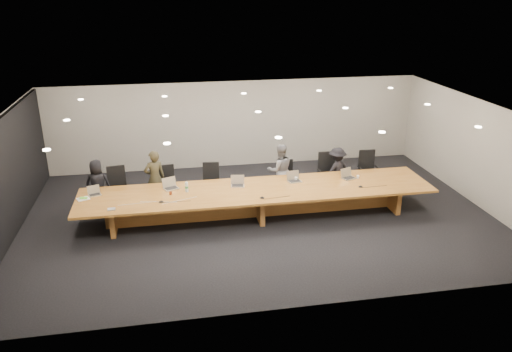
{
  "coord_description": "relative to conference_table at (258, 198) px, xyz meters",
  "views": [
    {
      "loc": [
        -2.17,
        -11.54,
        5.63
      ],
      "look_at": [
        0.0,
        0.3,
        1.0
      ],
      "focal_mm": 35.0,
      "sensor_mm": 36.0,
      "label": 1
    }
  ],
  "objects": [
    {
      "name": "laptop_b",
      "position": [
        -2.18,
        0.43,
        0.37
      ],
      "size": [
        0.43,
        0.38,
        0.29
      ],
      "primitive_type": null,
      "rotation": [
        0.0,
        0.0,
        0.38
      ],
      "color": "#C2B394",
      "rests_on": "conference_table"
    },
    {
      "name": "laptop_d",
      "position": [
        1.05,
        0.35,
        0.37
      ],
      "size": [
        0.39,
        0.31,
        0.28
      ],
      "primitive_type": null,
      "rotation": [
        0.0,
        0.0,
        0.18
      ],
      "color": "tan",
      "rests_on": "conference_table"
    },
    {
      "name": "conference_table",
      "position": [
        0.0,
        0.0,
        0.0
      ],
      "size": [
        9.0,
        1.8,
        0.75
      ],
      "color": "#915A1F",
      "rests_on": "ground"
    },
    {
      "name": "laptop_c",
      "position": [
        -0.48,
        0.3,
        0.37
      ],
      "size": [
        0.38,
        0.3,
        0.27
      ],
      "primitive_type": null,
      "rotation": [
        0.0,
        0.0,
        -0.15
      ],
      "color": "#B9A68D",
      "rests_on": "conference_table"
    },
    {
      "name": "mic_center",
      "position": [
        -0.01,
        -0.56,
        0.25
      ],
      "size": [
        0.15,
        0.15,
        0.03
      ],
      "primitive_type": "cone",
      "rotation": [
        0.0,
        0.0,
        0.19
      ],
      "color": "black",
      "rests_on": "conference_table"
    },
    {
      "name": "chair_far_left",
      "position": [
        -3.58,
        1.19,
        0.05
      ],
      "size": [
        0.66,
        0.66,
        1.14
      ],
      "primitive_type": null,
      "rotation": [
        0.0,
        0.0,
        0.14
      ],
      "color": "black",
      "rests_on": "ground"
    },
    {
      "name": "person_b",
      "position": [
        -2.6,
        1.22,
        0.25
      ],
      "size": [
        0.64,
        0.51,
        1.54
      ],
      "primitive_type": "imported",
      "rotation": [
        0.0,
        0.0,
        3.41
      ],
      "color": "#302C1A",
      "rests_on": "ground"
    },
    {
      "name": "person_c",
      "position": [
        0.86,
        1.25,
        0.24
      ],
      "size": [
        0.76,
        0.61,
        1.51
      ],
      "primitive_type": "imported",
      "rotation": [
        0.0,
        0.0,
        3.19
      ],
      "color": "slate",
      "rests_on": "ground"
    },
    {
      "name": "water_bottle",
      "position": [
        -1.8,
        0.16,
        0.35
      ],
      "size": [
        0.1,
        0.1,
        0.25
      ],
      "primitive_type": "cylinder",
      "rotation": [
        0.0,
        0.0,
        -0.28
      ],
      "color": "silver",
      "rests_on": "conference_table"
    },
    {
      "name": "paper_cup_far",
      "position": [
        2.79,
        0.28,
        0.27
      ],
      "size": [
        0.09,
        0.09,
        0.08
      ],
      "primitive_type": "cone",
      "rotation": [
        0.0,
        0.0,
        -0.43
      ],
      "color": "white",
      "rests_on": "conference_table"
    },
    {
      "name": "laptop_e",
      "position": [
        2.54,
        0.3,
        0.37
      ],
      "size": [
        0.42,
        0.36,
        0.27
      ],
      "primitive_type": null,
      "rotation": [
        0.0,
        0.0,
        0.39
      ],
      "color": "tan",
      "rests_on": "conference_table"
    },
    {
      "name": "person_a",
      "position": [
        -4.09,
        1.25,
        0.16
      ],
      "size": [
        0.68,
        0.46,
        1.36
      ],
      "primitive_type": "imported",
      "rotation": [
        0.0,
        0.0,
        3.1
      ],
      "color": "black",
      "rests_on": "ground"
    },
    {
      "name": "paper_cup_near",
      "position": [
        1.11,
        0.42,
        0.28
      ],
      "size": [
        0.09,
        0.09,
        0.09
      ],
      "primitive_type": "cone",
      "rotation": [
        0.0,
        0.0,
        -0.08
      ],
      "color": "white",
      "rests_on": "conference_table"
    },
    {
      "name": "ground",
      "position": [
        0.0,
        0.0,
        -0.52
      ],
      "size": [
        12.0,
        12.0,
        0.0
      ],
      "primitive_type": "plane",
      "color": "black",
      "rests_on": "ground"
    },
    {
      "name": "amber_mug",
      "position": [
        -2.2,
        0.05,
        0.27
      ],
      "size": [
        0.07,
        0.07,
        0.09
      ],
      "primitive_type": "cylinder",
      "rotation": [
        0.0,
        0.0,
        -0.02
      ],
      "color": "maroon",
      "rests_on": "conference_table"
    },
    {
      "name": "av_box",
      "position": [
        -3.57,
        -0.6,
        0.24
      ],
      "size": [
        0.19,
        0.15,
        0.03
      ],
      "primitive_type": "cube",
      "rotation": [
        0.0,
        0.0,
        0.11
      ],
      "color": "silver",
      "rests_on": "conference_table"
    },
    {
      "name": "lime_gadget",
      "position": [
        -4.29,
        0.15,
        0.26
      ],
      "size": [
        0.19,
        0.12,
        0.03
      ],
      "primitive_type": "cube",
      "rotation": [
        0.0,
        0.0,
        -0.14
      ],
      "color": "#64CB36",
      "rests_on": "notepad"
    },
    {
      "name": "person_d",
      "position": [
        2.49,
        1.14,
        0.16
      ],
      "size": [
        1.0,
        0.78,
        1.35
      ],
      "primitive_type": "imported",
      "rotation": [
        0.0,
        0.0,
        3.5
      ],
      "color": "black",
      "rests_on": "ground"
    },
    {
      "name": "chair_mid_right",
      "position": [
        0.99,
        1.21,
        0.0
      ],
      "size": [
        0.65,
        0.65,
        1.05
      ],
      "primitive_type": null,
      "rotation": [
        0.0,
        0.0,
        -0.25
      ],
      "color": "black",
      "rests_on": "ground"
    },
    {
      "name": "chair_far_right",
      "position": [
        3.53,
        1.3,
        0.05
      ],
      "size": [
        0.6,
        0.6,
        1.14
      ],
      "primitive_type": null,
      "rotation": [
        0.0,
        0.0,
        -0.05
      ],
      "color": "black",
      "rests_on": "ground"
    },
    {
      "name": "chair_mid_left",
      "position": [
        -1.09,
        1.22,
        0.02
      ],
      "size": [
        0.61,
        0.61,
        1.08
      ],
      "primitive_type": null,
      "rotation": [
        0.0,
        0.0,
        -0.13
      ],
      "color": "black",
      "rests_on": "ground"
    },
    {
      "name": "chair_right",
      "position": [
        2.29,
        1.27,
        0.06
      ],
      "size": [
        0.6,
        0.6,
        1.17
      ],
      "primitive_type": null,
      "rotation": [
        0.0,
        0.0,
        0.0
      ],
      "color": "black",
      "rests_on": "ground"
    },
    {
      "name": "back_wall",
      "position": [
        0.0,
        4.0,
        0.88
      ],
      "size": [
        12.0,
        0.02,
        2.8
      ],
      "primitive_type": "cube",
      "color": "beige",
      "rests_on": "ground"
    },
    {
      "name": "mic_left",
      "position": [
        -2.44,
        -0.37,
        0.25
      ],
      "size": [
        0.16,
        0.16,
        0.03
      ],
      "primitive_type": "cone",
      "rotation": [
        0.0,
        0.0,
        -0.32
      ],
      "color": "black",
      "rests_on": "conference_table"
    },
    {
      "name": "notepad",
      "position": [
        -4.31,
        0.15,
        0.24
      ],
      "size": [
        0.35,
        0.32,
        0.02
      ],
      "primitive_type": "cube",
      "rotation": [
        0.0,
        0.0,
        0.43
      ],
      "color": "white",
      "rests_on": "conference_table"
    },
    {
      "name": "mic_right",
      "position": [
        2.63,
        -0.32,
        0.24
      ],
      "size": [
        0.14,
        0.14,
        0.03
      ],
      "primitive_type": "cone",
      "rotation": [
        0.0,
        0.0,
        0.15
      ],
      "color": "black",
      "rests_on": "conference_table"
    },
    {
      "name": "laptop_a",
      "position": [
        -4.05,
        0.36,
        0.35
      ],
      "size": [
        0.35,
        0.3,
        0.23
      ],
      "primitive_type": null,
      "rotation": [
        0.0,
        0.0,
        0.32
      ],
      "color": "tan",
      "rests_on": "conference_table"
    },
    {
      "name": "left_wall_panel",
      "position": [
        -5.94,
        0.0,
        0.85
      ],
      "size": [
        0.08,
        7.84,
        2.74
      ],
      "primitive_type": "cube",
      "color": "black",
      "rests_on": "ground"
    },
    {
      "name": "chair_left",
      "position": [
        -2.27,
        1.32,
        0.0
      ],
      "size": [
        0.59,
        0.59,
        1.05
      ],
      "primitive_type": null,
      "rotation": [
        0.0,
        0.0,
        0.12
      ],
      "color": "black",
      "rests_on": "ground"
    }
  ]
}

